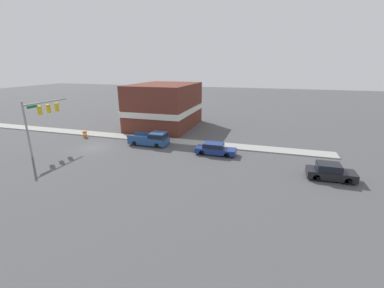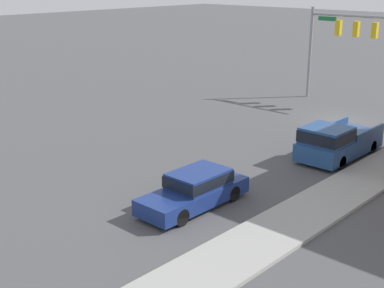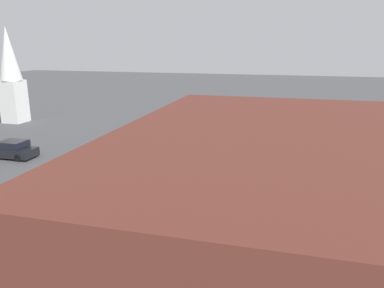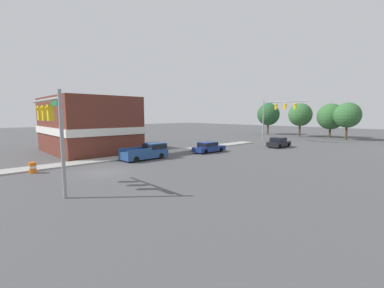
% 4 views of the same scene
% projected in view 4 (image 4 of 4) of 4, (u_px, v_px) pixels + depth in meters
% --- Properties ---
extents(ground_plane, '(200.00, 200.00, 0.00)m').
position_uv_depth(ground_plane, '(103.00, 172.00, 22.79)').
color(ground_plane, '#4C4C4F').
extents(sidewalk_curb, '(2.40, 60.00, 0.14)m').
position_uv_depth(sidewalk_curb, '(80.00, 163.00, 26.94)').
color(sidewalk_curb, '#9E9E99').
rests_on(sidewalk_curb, ground).
extents(near_signal_assembly, '(6.63, 0.49, 6.58)m').
position_uv_depth(near_signal_assembly, '(50.00, 119.00, 16.83)').
color(near_signal_assembly, gray).
rests_on(near_signal_assembly, ground).
extents(far_signal_assembly, '(8.69, 0.49, 7.95)m').
position_uv_depth(far_signal_assembly, '(277.00, 110.00, 48.18)').
color(far_signal_assembly, gray).
rests_on(far_signal_assembly, ground).
extents(car_lead, '(1.77, 4.86, 1.43)m').
position_uv_depth(car_lead, '(209.00, 147.00, 34.80)').
color(car_lead, black).
rests_on(car_lead, ground).
extents(car_oncoming, '(1.93, 4.26, 1.56)m').
position_uv_depth(car_oncoming, '(279.00, 142.00, 40.13)').
color(car_oncoming, black).
rests_on(car_oncoming, ground).
extents(pickup_truck_parked, '(2.15, 5.30, 1.82)m').
position_uv_depth(pickup_truck_parked, '(148.00, 151.00, 29.62)').
color(pickup_truck_parked, black).
rests_on(pickup_truck_parked, ground).
extents(construction_barrel, '(0.59, 0.59, 0.97)m').
position_uv_depth(construction_barrel, '(33.00, 168.00, 22.43)').
color(construction_barrel, orange).
rests_on(construction_barrel, ground).
extents(corner_brick_building, '(13.59, 9.98, 7.39)m').
position_uv_depth(corner_brick_building, '(88.00, 125.00, 35.45)').
color(corner_brick_building, brown).
rests_on(corner_brick_building, ground).
extents(backdrop_tree_left_far, '(5.65, 5.65, 7.98)m').
position_uv_depth(backdrop_tree_left_far, '(268.00, 114.00, 66.47)').
color(backdrop_tree_left_far, '#4C3823').
rests_on(backdrop_tree_left_far, ground).
extents(backdrop_tree_left_mid, '(5.31, 5.31, 7.75)m').
position_uv_depth(backdrop_tree_left_mid, '(300.00, 115.00, 59.72)').
color(backdrop_tree_left_mid, '#4C3823').
rests_on(backdrop_tree_left_mid, ground).
extents(backdrop_tree_center, '(5.75, 5.75, 7.57)m').
position_uv_depth(backdrop_tree_center, '(331.00, 117.00, 56.88)').
color(backdrop_tree_center, '#4C3823').
rests_on(backdrop_tree_center, ground).
extents(backdrop_tree_right_mid, '(5.07, 5.07, 7.54)m').
position_uv_depth(backdrop_tree_right_mid, '(347.00, 115.00, 51.40)').
color(backdrop_tree_right_mid, '#4C3823').
rests_on(backdrop_tree_right_mid, ground).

